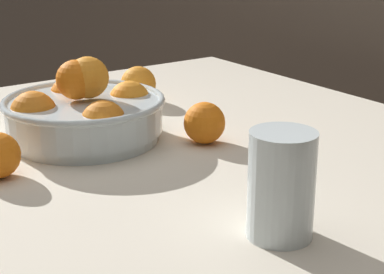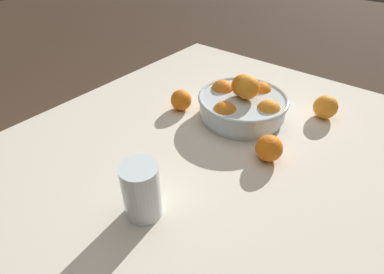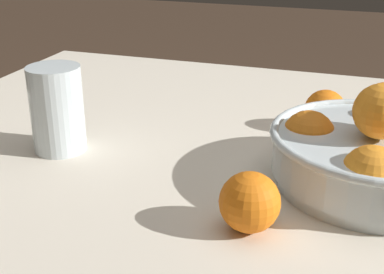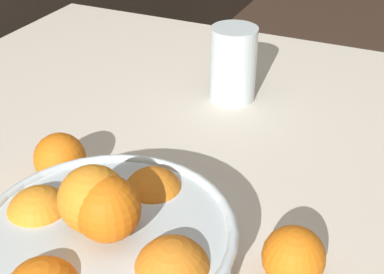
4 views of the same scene
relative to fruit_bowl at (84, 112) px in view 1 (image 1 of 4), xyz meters
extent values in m
cube|color=beige|center=(0.18, 0.04, -0.07)|extent=(1.28, 1.17, 0.03)
cylinder|color=#936B47|center=(-0.40, 0.57, -0.44)|extent=(0.05, 0.05, 0.72)
cylinder|color=silver|center=(0.00, 0.00, -0.04)|extent=(0.26, 0.26, 0.02)
cylinder|color=silver|center=(0.00, 0.00, -0.01)|extent=(0.27, 0.27, 0.05)
torus|color=silver|center=(0.00, 0.00, 0.02)|extent=(0.29, 0.29, 0.01)
sphere|color=orange|center=(0.09, -0.01, 0.01)|extent=(0.08, 0.08, 0.08)
sphere|color=orange|center=(0.00, 0.09, 0.01)|extent=(0.08, 0.08, 0.08)
sphere|color=orange|center=(-0.09, 0.01, 0.01)|extent=(0.08, 0.08, 0.08)
sphere|color=orange|center=(-0.01, -0.09, 0.01)|extent=(0.08, 0.08, 0.08)
sphere|color=orange|center=(0.00, 0.01, 0.06)|extent=(0.07, 0.07, 0.07)
sphere|color=orange|center=(0.00, -0.01, 0.06)|extent=(0.07, 0.07, 0.07)
cylinder|color=#F4A314|center=(0.47, 0.03, 0.00)|extent=(0.07, 0.07, 0.10)
cylinder|color=silver|center=(0.47, 0.03, 0.02)|extent=(0.08, 0.08, 0.14)
sphere|color=orange|center=(0.14, 0.16, -0.01)|extent=(0.07, 0.07, 0.07)
sphere|color=orange|center=(-0.17, 0.21, -0.01)|extent=(0.08, 0.08, 0.08)
camera|label=1|loc=(1.00, -0.47, 0.32)|focal=60.00mm
camera|label=2|loc=(0.75, 0.39, 0.49)|focal=28.00mm
camera|label=3|loc=(0.03, 0.71, 0.30)|focal=50.00mm
camera|label=4|loc=(-0.35, -0.26, 0.41)|focal=50.00mm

